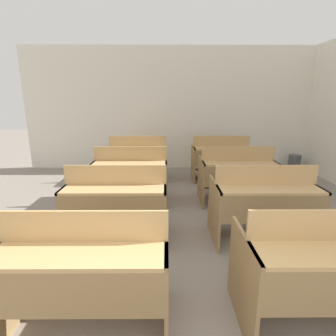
# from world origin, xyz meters

# --- Properties ---
(wall_back) EXTENTS (6.91, 0.06, 2.89)m
(wall_back) POSITION_xyz_m (0.00, 6.25, 1.44)
(wall_back) COLOR white
(wall_back) RESTS_ON ground_plane
(bench_front_left) EXTENTS (1.18, 0.71, 0.95)m
(bench_front_left) POSITION_xyz_m (-0.62, 1.40, 0.49)
(bench_front_left) COLOR olive
(bench_front_left) RESTS_ON ground_plane
(bench_front_right) EXTENTS (1.18, 0.71, 0.95)m
(bench_front_right) POSITION_xyz_m (1.10, 1.41, 0.49)
(bench_front_right) COLOR olive
(bench_front_right) RESTS_ON ground_plane
(bench_second_left) EXTENTS (1.18, 0.71, 0.95)m
(bench_second_left) POSITION_xyz_m (-0.64, 2.67, 0.49)
(bench_second_left) COLOR #93754A
(bench_second_left) RESTS_ON ground_plane
(bench_second_right) EXTENTS (1.18, 0.71, 0.95)m
(bench_second_right) POSITION_xyz_m (1.11, 2.66, 0.49)
(bench_second_right) COLOR #997B51
(bench_second_right) RESTS_ON ground_plane
(bench_third_left) EXTENTS (1.18, 0.71, 0.95)m
(bench_third_left) POSITION_xyz_m (-0.63, 3.91, 0.49)
(bench_third_left) COLOR #93744A
(bench_third_left) RESTS_ON ground_plane
(bench_third_right) EXTENTS (1.18, 0.71, 0.95)m
(bench_third_right) POSITION_xyz_m (1.11, 3.91, 0.49)
(bench_third_right) COLOR #93744A
(bench_third_right) RESTS_ON ground_plane
(bench_back_left) EXTENTS (1.18, 0.71, 0.95)m
(bench_back_left) POSITION_xyz_m (-0.65, 5.16, 0.49)
(bench_back_left) COLOR #93744A
(bench_back_left) RESTS_ON ground_plane
(bench_back_right) EXTENTS (1.18, 0.71, 0.95)m
(bench_back_right) POSITION_xyz_m (1.10, 5.18, 0.49)
(bench_back_right) COLOR olive
(bench_back_right) RESTS_ON ground_plane
(wastepaper_bin) EXTENTS (0.28, 0.28, 0.39)m
(wastepaper_bin) POSITION_xyz_m (3.06, 5.92, 0.19)
(wastepaper_bin) COLOR #474C51
(wastepaper_bin) RESTS_ON ground_plane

